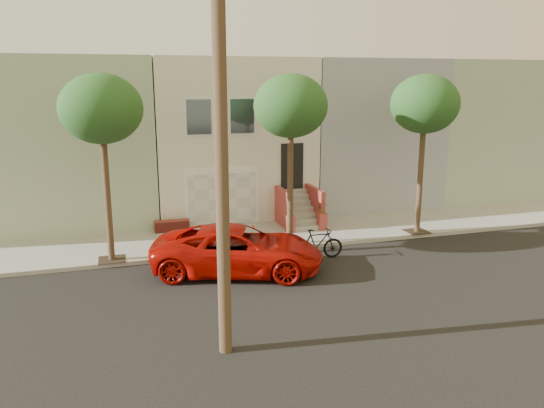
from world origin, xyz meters
name	(u,v)px	position (x,y,z in m)	size (l,w,h in m)	color
ground	(300,287)	(0.00, 0.00, 0.00)	(90.00, 90.00, 0.00)	black
sidewalk	(255,237)	(0.00, 5.35, 0.07)	(40.00, 3.70, 0.15)	gray
house_row	(223,134)	(0.00, 11.19, 3.64)	(33.10, 11.70, 7.00)	beige
tree_left	(101,110)	(-5.50, 3.90, 5.26)	(2.70, 2.57, 6.30)	#2D2116
tree_mid	(291,107)	(1.00, 3.90, 5.26)	(2.70, 2.57, 6.30)	#2D2116
tree_right	(425,105)	(6.50, 3.90, 5.26)	(2.70, 2.57, 6.30)	#2D2116
pickup_truck	(238,250)	(-1.50, 1.83, 0.77)	(2.57, 5.57, 1.55)	#B10C05
motorcycle	(318,244)	(1.51, 2.30, 0.56)	(0.52, 1.85, 1.11)	black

